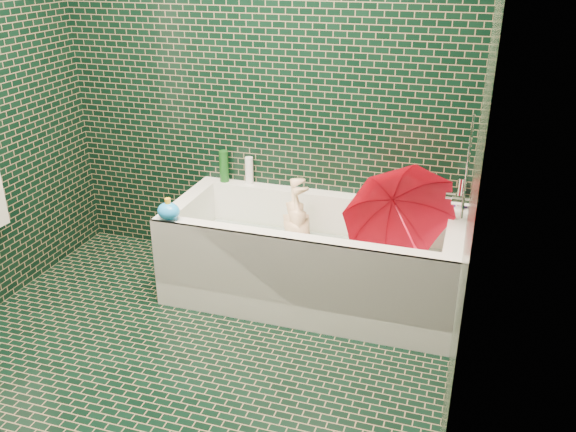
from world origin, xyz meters
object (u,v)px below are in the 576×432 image
(bathtub, at_px, (311,266))
(rubber_duck, at_px, (424,197))
(child, at_px, (300,246))
(umbrella, at_px, (405,226))
(bath_toy, at_px, (169,211))

(bathtub, relative_size, rubber_duck, 13.05)
(child, bearing_deg, umbrella, 60.25)
(child, height_order, bath_toy, bath_toy)
(child, relative_size, umbrella, 1.29)
(bathtub, xyz_separation_m, child, (-0.08, 0.05, 0.10))
(child, distance_m, rubber_duck, 0.79)
(umbrella, bearing_deg, bath_toy, 169.48)
(bathtub, bearing_deg, umbrella, -6.96)
(bathtub, xyz_separation_m, rubber_duck, (0.59, 0.35, 0.38))
(bath_toy, bearing_deg, umbrella, 29.15)
(bathtub, bearing_deg, rubber_duck, 30.87)
(bathtub, height_order, umbrella, umbrella)
(bathtub, height_order, child, bathtub)
(bathtub, bearing_deg, bath_toy, -156.80)
(child, xyz_separation_m, rubber_duck, (0.67, 0.30, 0.29))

